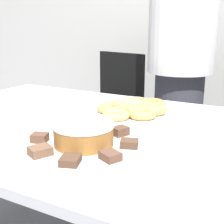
{
  "coord_description": "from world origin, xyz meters",
  "views": [
    {
      "loc": [
        0.5,
        -0.95,
        1.09
      ],
      "look_at": [
        -0.01,
        -0.0,
        0.78
      ],
      "focal_mm": 50.0,
      "sensor_mm": 36.0,
      "label": 1
    }
  ],
  "objects_px": {
    "office_chair_left": "(108,121)",
    "frosted_cake": "(83,133)",
    "plate_donuts": "(133,113)",
    "plate_cake": "(84,146)",
    "person_standing": "(181,64)"
  },
  "relations": [
    {
      "from": "plate_cake",
      "to": "plate_donuts",
      "type": "distance_m",
      "value": 0.41
    },
    {
      "from": "office_chair_left",
      "to": "frosted_cake",
      "type": "height_order",
      "value": "office_chair_left"
    },
    {
      "from": "office_chair_left",
      "to": "frosted_cake",
      "type": "bearing_deg",
      "value": -50.67
    },
    {
      "from": "office_chair_left",
      "to": "frosted_cake",
      "type": "distance_m",
      "value": 1.27
    },
    {
      "from": "office_chair_left",
      "to": "plate_donuts",
      "type": "xyz_separation_m",
      "value": [
        0.51,
        -0.7,
        0.3
      ]
    },
    {
      "from": "office_chair_left",
      "to": "plate_cake",
      "type": "distance_m",
      "value": 1.26
    },
    {
      "from": "frosted_cake",
      "to": "plate_donuts",
      "type": "bearing_deg",
      "value": 93.16
    },
    {
      "from": "person_standing",
      "to": "frosted_cake",
      "type": "relative_size",
      "value": 8.92
    },
    {
      "from": "person_standing",
      "to": "office_chair_left",
      "type": "xyz_separation_m",
      "value": [
        -0.52,
        0.07,
        -0.44
      ]
    },
    {
      "from": "plate_donuts",
      "to": "office_chair_left",
      "type": "bearing_deg",
      "value": 126.13
    },
    {
      "from": "plate_cake",
      "to": "frosted_cake",
      "type": "relative_size",
      "value": 2.05
    },
    {
      "from": "office_chair_left",
      "to": "frosted_cake",
      "type": "xyz_separation_m",
      "value": [
        0.53,
        -1.11,
        0.34
      ]
    },
    {
      "from": "office_chair_left",
      "to": "plate_cake",
      "type": "relative_size",
      "value": 2.35
    },
    {
      "from": "person_standing",
      "to": "office_chair_left",
      "type": "distance_m",
      "value": 0.69
    },
    {
      "from": "office_chair_left",
      "to": "plate_cake",
      "type": "xyz_separation_m",
      "value": [
        0.53,
        -1.11,
        0.3
      ]
    }
  ]
}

